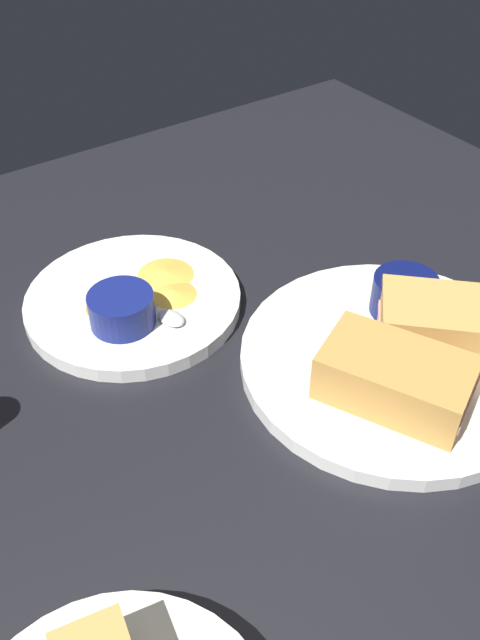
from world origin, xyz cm
name	(u,v)px	position (x,y,z in cm)	size (l,w,h in cm)	color
ground_plane	(274,397)	(0.00, 0.00, -1.50)	(110.00, 110.00, 3.00)	black
plate_sandwich_main	(391,360)	(-4.29, -11.01, 0.80)	(29.56, 29.56, 1.60)	white
sandwich_half_near	(395,378)	(-8.21, -6.99, 4.00)	(15.02, 12.57, 4.80)	#C68C42
sandwich_half_far	(448,323)	(-5.81, -16.41, 4.00)	(14.47, 14.65, 4.80)	tan
ramekin_dark_sauce	(407,296)	(-0.44, -16.44, 3.78)	(6.65, 6.65, 4.06)	#0C144C
spoon_by_dark_ramekin	(394,343)	(-3.45, -11.97, 1.96)	(6.74, 9.01, 0.80)	silver
plate_chips_companion	(133,301)	(18.33, 5.32, 0.80)	(23.14, 23.14, 1.60)	white
ramekin_light_gravy	(122,308)	(14.86, 8.21, 3.50)	(6.68, 6.68, 3.52)	navy
spoon_by_gravy_ramekin	(163,313)	(13.52, 4.35, 1.96)	(9.95, 3.41, 0.80)	silver
plantain_chip_scatter	(152,290)	(17.57, 3.38, 1.90)	(10.73, 13.86, 0.60)	gold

